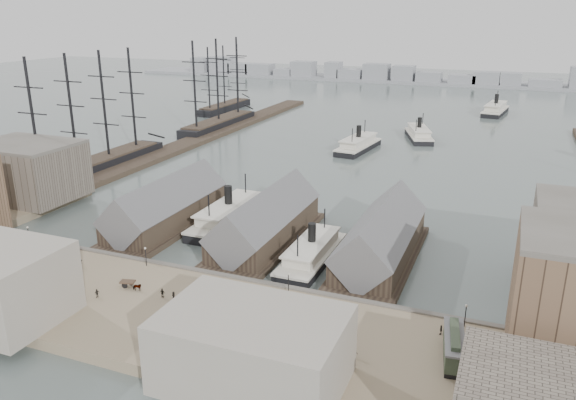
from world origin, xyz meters
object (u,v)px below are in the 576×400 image
at_px(tram, 454,347).
at_px(horse_cart_center, 134,285).
at_px(horse_cart_left, 5,251).
at_px(horse_cart_right, 252,345).
at_px(ferry_docked_west, 229,215).

bearing_deg(tram, horse_cart_center, 171.39).
relative_size(horse_cart_left, horse_cart_right, 0.98).
height_order(tram, horse_cart_right, tram).
distance_m(horse_cart_left, horse_cart_center, 33.91).
xyz_separation_m(ferry_docked_west, horse_cart_center, (1.78, -40.01, 0.33)).
bearing_deg(horse_cart_center, tram, -105.16).
distance_m(ferry_docked_west, tram, 70.24).
distance_m(tram, horse_cart_right, 29.00).
bearing_deg(ferry_docked_west, horse_cart_right, -58.98).
bearing_deg(tram, horse_cart_left, 169.94).
relative_size(ferry_docked_west, horse_cart_right, 6.04).
distance_m(ferry_docked_west, horse_cart_left, 49.21).
bearing_deg(tram, horse_cart_right, -170.71).
distance_m(tram, horse_cart_center, 55.52).
bearing_deg(horse_cart_right, horse_cart_center, 84.71).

